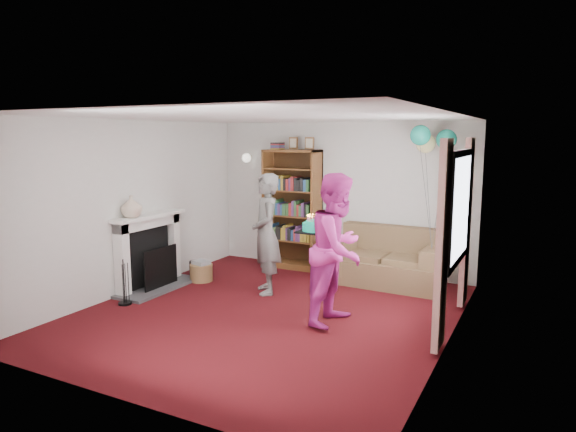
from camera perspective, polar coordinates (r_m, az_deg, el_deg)
The scene contains 16 objects.
ground at distance 6.76m, azimuth -2.31°, elevation -10.74°, with size 5.00×5.00×0.00m, color #34070B.
wall_back at distance 8.70m, azimuth 5.80°, elevation 2.11°, with size 4.50×0.02×2.50m, color silver.
wall_left at distance 7.81m, azimuth -16.97°, elevation 0.99°, with size 0.02×5.00×2.50m, color silver.
wall_right at distance 5.70m, azimuth 17.81°, elevation -1.85°, with size 0.02×5.00×2.50m, color silver.
ceiling at distance 6.37m, azimuth -2.45°, elevation 10.99°, with size 4.50×5.00×0.01m, color white.
fireplace at distance 7.96m, azimuth -14.88°, elevation -4.18°, with size 0.55×1.80×1.12m.
window_bay at distance 6.30m, azimuth 18.20°, elevation -1.31°, with size 0.14×2.02×2.20m.
wall_sconce at distance 9.30m, azimuth -4.62°, elevation 6.46°, with size 0.16×0.23×0.16m.
bookcase at distance 8.87m, azimuth 0.53°, elevation 0.63°, with size 0.97×0.42×2.25m.
sofa at distance 8.14m, azimuth 11.11°, elevation -5.08°, with size 1.64×0.87×0.87m.
wicker_basket at distance 8.26m, azimuth -9.61°, elevation -6.12°, with size 0.36×0.36×0.33m.
person_striped at distance 7.40m, azimuth -2.45°, elevation -2.00°, with size 0.64×0.42×1.75m, color black.
person_magenta at distance 6.23m, azimuth 5.59°, elevation -3.67°, with size 0.89×0.70×1.84m, color #B92582.
birthday_cake at distance 6.49m, azimuth 3.07°, elevation -1.23°, with size 0.40×0.40×0.22m.
balloons at distance 7.80m, azimuth 15.59°, elevation 8.20°, with size 0.62×0.67×1.77m.
mantel_vase at distance 7.60m, azimuth -17.01°, elevation 1.03°, with size 0.30×0.30×0.31m, color beige.
Camera 1 is at (3.14, -5.54, 2.27)m, focal length 32.00 mm.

